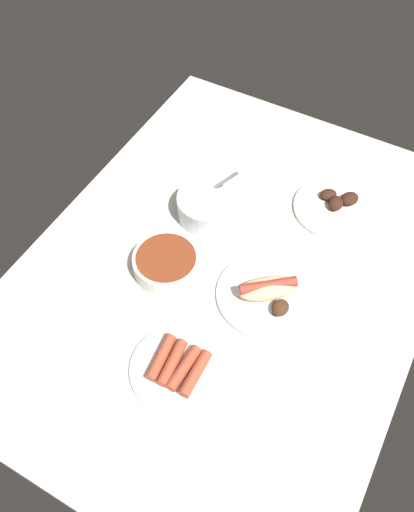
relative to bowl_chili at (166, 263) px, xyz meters
The scene contains 6 objects.
ground_plane 15.03cm from the bowl_chili, 59.26° to the right, with size 120.00×90.00×3.00cm, color silver.
bowl_chili is the anchor object (origin of this frame).
plate_grilled_meat 46.27cm from the bowl_chili, 36.86° to the right, with size 20.71×20.71×3.82cm.
plate_hotdog_assembled 24.34cm from the bowl_chili, 79.24° to the right, with size 22.97×22.97×5.61cm.
plate_sausages 25.69cm from the bowl_chili, 143.20° to the right, with size 20.31×20.31×3.43cm.
bowl_coleslaw 19.70cm from the bowl_chili, ahead, with size 15.60×15.60×15.98cm.
Camera 1 is at (-65.53, -30.59, 104.20)cm, focal length 37.64 mm.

